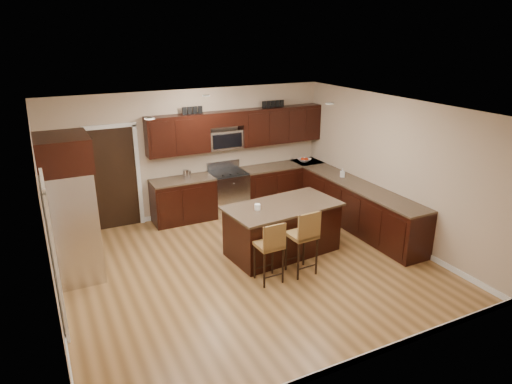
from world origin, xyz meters
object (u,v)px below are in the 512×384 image
range (228,192)px  island (282,230)px  stool_mid (304,235)px  refrigerator (70,207)px  stool_left (271,246)px

range → island: (0.11, -2.21, -0.04)m
island → stool_mid: 0.89m
refrigerator → island: bearing=-12.6°
range → stool_mid: stool_mid is taller
stool_mid → refrigerator: bearing=151.2°
stool_mid → stool_left: bearing=176.5°
refrigerator → range: bearing=23.7°
range → stool_left: (-0.58, -3.05, 0.18)m
range → island: range is taller
refrigerator → stool_mid: bearing=-25.7°
island → refrigerator: size_ratio=0.90×
stool_mid → range: bearing=87.5°
stool_left → refrigerator: bearing=148.5°
island → stool_left: 1.11m
island → stool_left: size_ratio=2.02×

